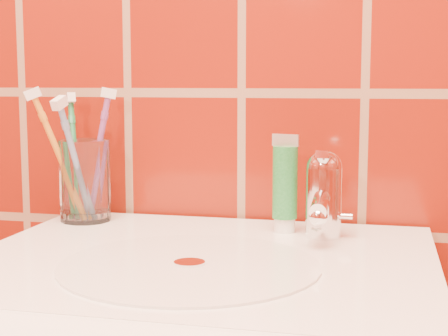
# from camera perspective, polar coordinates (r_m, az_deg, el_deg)

# --- Properties ---
(glass_tumbler) EXTENTS (0.08, 0.08, 0.12)m
(glass_tumbler) POSITION_cam_1_polar(r_m,az_deg,el_deg) (1.05, -11.47, -1.03)
(glass_tumbler) COLOR white
(glass_tumbler) RESTS_ON pedestal_sink
(toothpaste_tube) EXTENTS (0.04, 0.03, 0.14)m
(toothpaste_tube) POSITION_cam_1_polar(r_m,az_deg,el_deg) (0.96, 5.09, -1.55)
(toothpaste_tube) COLOR white
(toothpaste_tube) RESTS_ON pedestal_sink
(faucet) EXTENTS (0.05, 0.11, 0.12)m
(faucet) POSITION_cam_1_polar(r_m,az_deg,el_deg) (0.93, 8.26, -1.91)
(faucet) COLOR white
(faucet) RESTS_ON pedestal_sink
(toothbrush_0) EXTENTS (0.15, 0.13, 0.21)m
(toothbrush_0) POSITION_cam_1_polar(r_m,az_deg,el_deg) (1.04, -13.48, 0.89)
(toothbrush_0) COLOR orange
(toothbrush_0) RESTS_ON glass_tumbler
(toothbrush_1) EXTENTS (0.07, 0.16, 0.21)m
(toothbrush_1) POSITION_cam_1_polar(r_m,az_deg,el_deg) (1.01, -12.20, 0.45)
(toothbrush_1) COLOR #6989BB
(toothbrush_1) RESTS_ON glass_tumbler
(toothbrush_2) EXTENTS (0.11, 0.12, 0.21)m
(toothbrush_2) POSITION_cam_1_polar(r_m,az_deg,el_deg) (1.07, -12.30, 0.88)
(toothbrush_2) COLOR #217C46
(toothbrush_2) RESTS_ON glass_tumbler
(toothbrush_3) EXTENTS (0.09, 0.08, 0.21)m
(toothbrush_3) POSITION_cam_1_polar(r_m,az_deg,el_deg) (1.06, -10.48, 1.09)
(toothbrush_3) COLOR #7F418C
(toothbrush_3) RESTS_ON glass_tumbler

